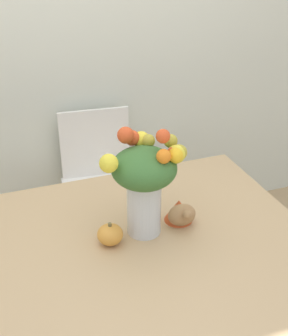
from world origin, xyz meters
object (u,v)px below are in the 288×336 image
at_px(flower_vase, 145,179).
at_px(dining_chair_near_window, 100,184).
at_px(turkey_figurine, 180,212).
at_px(pumpkin, 110,234).

distance_m(flower_vase, dining_chair_near_window, 0.99).
bearing_deg(turkey_figurine, pumpkin, -173.29).
bearing_deg(turkey_figurine, flower_vase, -177.54).
bearing_deg(flower_vase, dining_chair_near_window, 87.12).
xyz_separation_m(pumpkin, turkey_figurine, (0.30, 0.04, 0.01)).
xyz_separation_m(flower_vase, pumpkin, (-0.15, -0.03, -0.19)).
relative_size(flower_vase, turkey_figurine, 2.83).
relative_size(pumpkin, turkey_figurine, 0.64).
xyz_separation_m(flower_vase, dining_chair_near_window, (0.04, 0.85, -0.51)).
xyz_separation_m(flower_vase, turkey_figurine, (0.15, 0.01, -0.19)).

